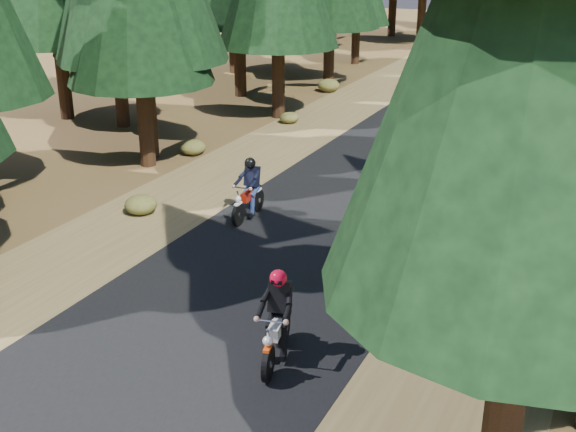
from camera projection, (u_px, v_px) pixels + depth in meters
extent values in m
plane|color=#4C3C1B|center=(258.00, 287.00, 15.32)|extent=(120.00, 120.00, 0.00)
cube|color=black|center=(344.00, 211.00, 19.52)|extent=(6.00, 100.00, 0.01)
cube|color=brown|center=(199.00, 187.00, 21.36)|extent=(3.20, 100.00, 0.01)
cube|color=brown|center=(519.00, 240.00, 17.67)|extent=(3.20, 100.00, 0.01)
cylinder|color=black|center=(520.00, 290.00, 8.87)|extent=(0.53, 0.53, 5.85)
cylinder|color=black|center=(143.00, 83.00, 22.44)|extent=(0.51, 0.51, 5.34)
cylinder|color=black|center=(145.00, 61.00, 23.09)|extent=(0.56, 0.56, 6.43)
cylinder|color=black|center=(118.00, 54.00, 27.11)|extent=(0.52, 0.52, 5.56)
cylinder|color=black|center=(278.00, 46.00, 28.49)|extent=(0.53, 0.53, 5.72)
cylinder|color=black|center=(239.00, 25.00, 32.23)|extent=(0.55, 0.55, 6.37)
cylinder|color=black|center=(329.00, 27.00, 34.53)|extent=(0.53, 0.53, 5.64)
cylinder|color=black|center=(280.00, 20.00, 38.19)|extent=(0.52, 0.52, 5.45)
cylinder|color=black|center=(356.00, 24.00, 40.83)|extent=(0.48, 0.48, 4.42)
cylinder|color=black|center=(332.00, 10.00, 46.71)|extent=(0.49, 0.49, 4.75)
cylinder|color=black|center=(59.00, 43.00, 28.24)|extent=(0.54, 0.54, 6.00)
cylinder|color=black|center=(233.00, 11.00, 37.85)|extent=(0.56, 0.56, 6.40)
ellipsoid|color=#474C1E|center=(489.00, 318.00, 13.61)|extent=(0.80, 0.80, 0.48)
ellipsoid|color=#474C1E|center=(193.00, 147.00, 24.43)|extent=(0.86, 0.86, 0.51)
ellipsoid|color=#474C1E|center=(141.00, 205.00, 19.26)|extent=(0.86, 0.86, 0.52)
ellipsoid|color=#474C1E|center=(289.00, 118.00, 28.49)|extent=(0.74, 0.74, 0.44)
ellipsoid|color=#474C1E|center=(573.00, 161.00, 22.97)|extent=(0.88, 0.88, 0.53)
ellipsoid|color=#474C1E|center=(329.00, 85.00, 34.12)|extent=(1.02, 1.02, 0.61)
cube|color=black|center=(276.00, 303.00, 12.27)|extent=(0.42, 0.31, 0.54)
sphere|color=#BC0724|center=(276.00, 282.00, 12.13)|extent=(0.36, 0.36, 0.30)
cube|color=black|center=(248.00, 179.00, 18.63)|extent=(0.37, 0.24, 0.52)
sphere|color=black|center=(247.00, 165.00, 18.49)|extent=(0.30, 0.30, 0.29)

